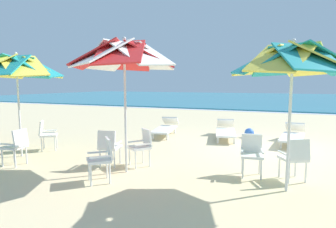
# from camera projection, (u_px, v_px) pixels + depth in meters

# --- Properties ---
(ground_plane) EXTENTS (80.00, 80.00, 0.00)m
(ground_plane) POSITION_uv_depth(u_px,v_px,m) (267.00, 149.00, 8.11)
(ground_plane) COLOR beige
(sea) EXTENTS (80.00, 36.00, 0.10)m
(sea) POSITION_uv_depth(u_px,v_px,m) (279.00, 98.00, 35.15)
(sea) COLOR teal
(sea) RESTS_ON ground
(surf_foam) EXTENTS (80.00, 0.70, 0.01)m
(surf_foam) POSITION_uv_depth(u_px,v_px,m) (275.00, 112.00, 18.35)
(surf_foam) COLOR white
(surf_foam) RESTS_ON ground
(beach_umbrella_0) EXTENTS (2.10, 2.10, 2.69)m
(beach_umbrella_0) POSITION_uv_depth(u_px,v_px,m) (292.00, 61.00, 4.68)
(beach_umbrella_0) COLOR silver
(beach_umbrella_0) RESTS_ON ground
(plastic_chair_0) EXTENTS (0.60, 0.62, 0.87)m
(plastic_chair_0) POSITION_uv_depth(u_px,v_px,m) (295.00, 157.00, 5.38)
(plastic_chair_0) COLOR white
(plastic_chair_0) RESTS_ON ground
(plastic_chair_1) EXTENTS (0.51, 0.53, 0.87)m
(plastic_chair_1) POSITION_uv_depth(u_px,v_px,m) (252.00, 152.00, 5.74)
(plastic_chair_1) COLOR white
(plastic_chair_1) RESTS_ON ground
(beach_umbrella_1) EXTENTS (2.31, 2.31, 2.90)m
(beach_umbrella_1) POSITION_uv_depth(u_px,v_px,m) (124.00, 56.00, 5.73)
(beach_umbrella_1) COLOR silver
(beach_umbrella_1) RESTS_ON ground
(plastic_chair_2) EXTENTS (0.62, 0.63, 0.87)m
(plastic_chair_2) POSITION_uv_depth(u_px,v_px,m) (142.00, 145.00, 6.42)
(plastic_chair_2) COLOR white
(plastic_chair_2) RESTS_ON ground
(plastic_chair_3) EXTENTS (0.52, 0.54, 0.87)m
(plastic_chair_3) POSITION_uv_depth(u_px,v_px,m) (109.00, 145.00, 6.35)
(plastic_chair_3) COLOR white
(plastic_chair_3) RESTS_ON ground
(plastic_chair_4) EXTENTS (0.63, 0.63, 0.87)m
(plastic_chair_4) POSITION_uv_depth(u_px,v_px,m) (102.00, 157.00, 5.36)
(plastic_chair_4) COLOR white
(plastic_chair_4) RESTS_ON ground
(beach_umbrella_2) EXTENTS (2.28, 2.28, 2.73)m
(beach_umbrella_2) POSITION_uv_depth(u_px,v_px,m) (17.00, 68.00, 7.05)
(beach_umbrella_2) COLOR silver
(beach_umbrella_2) RESTS_ON ground
(plastic_chair_5) EXTENTS (0.53, 0.50, 0.87)m
(plastic_chair_5) POSITION_uv_depth(u_px,v_px,m) (16.00, 145.00, 6.43)
(plastic_chair_5) COLOR white
(plastic_chair_5) RESTS_ON ground
(plastic_chair_6) EXTENTS (0.63, 0.63, 0.87)m
(plastic_chair_6) POSITION_uv_depth(u_px,v_px,m) (46.00, 133.00, 7.92)
(plastic_chair_6) COLOR white
(plastic_chair_6) RESTS_ON ground
(sun_lounger_0) EXTENTS (0.86, 2.20, 0.62)m
(sun_lounger_0) POSITION_uv_depth(u_px,v_px,m) (293.00, 135.00, 8.76)
(sun_lounger_0) COLOR white
(sun_lounger_0) RESTS_ON ground
(sun_lounger_1) EXTENTS (1.05, 2.23, 0.62)m
(sun_lounger_1) POSITION_uv_depth(u_px,v_px,m) (226.00, 131.00, 9.64)
(sun_lounger_1) COLOR white
(sun_lounger_1) RESTS_ON ground
(sun_lounger_2) EXTENTS (0.97, 2.22, 0.62)m
(sun_lounger_2) POSITION_uv_depth(u_px,v_px,m) (166.00, 128.00, 10.26)
(sun_lounger_2) COLOR white
(sun_lounger_2) RESTS_ON ground
(beach_ball) EXTENTS (0.33, 0.33, 0.33)m
(beach_ball) POSITION_uv_depth(u_px,v_px,m) (249.00, 133.00, 9.84)
(beach_ball) COLOR blue
(beach_ball) RESTS_ON ground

